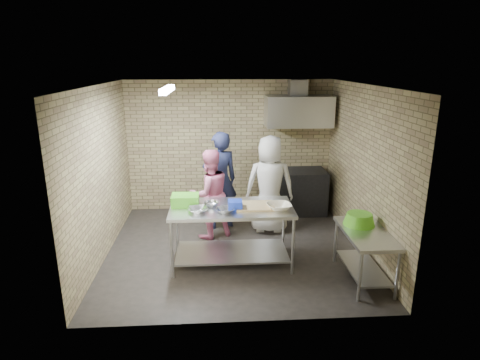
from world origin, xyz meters
name	(u,v)px	position (x,y,z in m)	size (l,w,h in m)	color
floor	(235,248)	(0.00, 0.00, 0.00)	(4.20, 4.20, 0.00)	black
ceiling	(234,85)	(0.00, 0.00, 2.70)	(4.20, 4.20, 0.00)	black
back_wall	(230,146)	(0.00, 2.00, 1.35)	(4.20, 0.06, 2.70)	tan
front_wall	(243,219)	(0.00, -2.00, 1.35)	(4.20, 0.06, 2.70)	tan
left_wall	(101,174)	(-2.10, 0.00, 1.35)	(0.06, 4.00, 2.70)	tan
right_wall	(363,170)	(2.10, 0.00, 1.35)	(0.06, 4.00, 2.70)	tan
prep_table	(232,235)	(-0.07, -0.48, 0.46)	(1.86, 0.93, 0.93)	silver
side_counter	(364,255)	(1.80, -1.10, 0.38)	(0.60, 1.20, 0.75)	silver
stove	(296,191)	(1.35, 1.65, 0.45)	(1.20, 0.70, 0.90)	black
range_hood	(299,111)	(1.35, 1.70, 2.10)	(1.30, 0.60, 0.60)	silver
hood_duct	(298,87)	(1.35, 1.85, 2.55)	(0.35, 0.30, 0.30)	#A5A8AD
wall_shelf	(311,119)	(1.65, 1.89, 1.92)	(0.80, 0.20, 0.04)	#3F2B19
fluorescent_fixture	(167,90)	(-1.00, 0.00, 2.64)	(0.10, 1.25, 0.08)	white
green_crate	(185,200)	(-0.77, -0.36, 1.01)	(0.41, 0.31, 0.17)	green
blue_tub	(235,205)	(-0.02, -0.58, 1.00)	(0.21, 0.21, 0.13)	#1834B9
cutting_board	(255,206)	(0.28, -0.50, 0.94)	(0.57, 0.43, 0.03)	tan
mixing_bowl_a	(198,210)	(-0.57, -0.68, 0.97)	(0.29, 0.29, 0.07)	silver
mixing_bowl_b	(212,204)	(-0.37, -0.43, 0.96)	(0.22, 0.22, 0.07)	silver
mixing_bowl_c	(225,210)	(-0.17, -0.70, 0.96)	(0.27, 0.27, 0.07)	#A8ABAF
ceramic_bowl	(279,207)	(0.63, -0.63, 0.97)	(0.36, 0.36, 0.09)	beige
green_basin	(359,219)	(1.78, -0.85, 0.83)	(0.46, 0.46, 0.17)	#59C626
bottle_red	(299,114)	(1.40, 1.89, 2.03)	(0.07, 0.07, 0.18)	#B22619
bottle_green	(318,114)	(1.80, 1.89, 2.02)	(0.06, 0.06, 0.15)	green
man_navy	(220,181)	(-0.22, 0.97, 0.92)	(0.67, 0.44, 1.84)	#151A36
woman_pink	(209,194)	(-0.42, 0.54, 0.80)	(0.78, 0.61, 1.60)	pink
woman_white	(270,184)	(0.68, 0.74, 0.90)	(0.88, 0.57, 1.79)	silver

